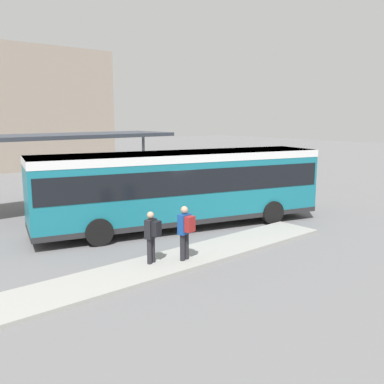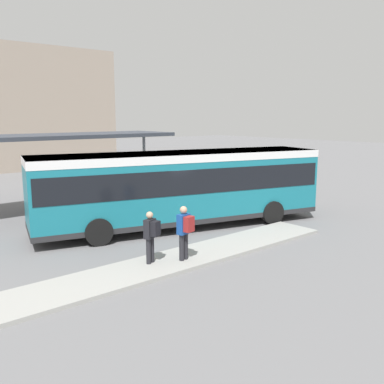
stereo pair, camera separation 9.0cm
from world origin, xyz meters
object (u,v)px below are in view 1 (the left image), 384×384
Objects in this scene: pedestrian_waiting at (186,229)px; pedestrian_companion at (152,234)px; bicycle_red at (277,190)px; bicycle_black at (268,188)px; city_bus at (181,183)px.

pedestrian_companion is at bearing 54.27° from pedestrian_waiting.
bicycle_red is 1.11× the size of bicycle_black.
pedestrian_waiting is at bearing -69.52° from bicycle_red.
city_bus is at bearing -48.75° from pedestrian_waiting.
city_bus reaches higher than bicycle_black.
bicycle_red is (12.01, 4.83, -0.65)m from pedestrian_companion.
city_bus is 7.61× the size of pedestrian_companion.
bicycle_black is (12.32, 5.71, -0.69)m from pedestrian_companion.
pedestrian_waiting reaches higher than bicycle_black.
city_bus is 8.63m from bicycle_red.
city_bus is 4.54m from pedestrian_waiting.
pedestrian_companion reaches higher than bicycle_red.
city_bus is at bearing -83.41° from bicycle_red.
city_bus is 7.15× the size of pedestrian_waiting.
pedestrian_companion is at bearing -59.54° from bicycle_black.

